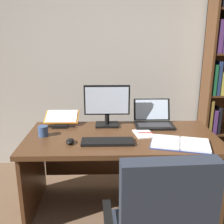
% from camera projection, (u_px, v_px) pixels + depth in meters
% --- Properties ---
extents(wall_back, '(5.35, 0.12, 2.80)m').
position_uv_depth(wall_back, '(125.00, 49.00, 3.01)').
color(wall_back, '#B2ADA3').
rests_on(wall_back, ground).
extents(desk, '(1.65, 0.79, 0.71)m').
position_uv_depth(desk, '(121.00, 152.00, 2.39)').
color(desk, '#4C2D19').
rests_on(desk, ground).
extents(monitor, '(0.43, 0.16, 0.39)m').
position_uv_depth(monitor, '(107.00, 106.00, 2.46)').
color(monitor, black).
rests_on(monitor, desk).
extents(laptop, '(0.36, 0.31, 0.23)m').
position_uv_depth(laptop, '(153.00, 120.00, 2.52)').
color(laptop, black).
rests_on(laptop, desk).
extents(keyboard, '(0.42, 0.15, 0.02)m').
position_uv_depth(keyboard, '(107.00, 142.00, 2.10)').
color(keyboard, black).
rests_on(keyboard, desk).
extents(computer_mouse, '(0.06, 0.10, 0.04)m').
position_uv_depth(computer_mouse, '(70.00, 141.00, 2.09)').
color(computer_mouse, black).
rests_on(computer_mouse, desk).
extents(reading_stand_with_book, '(0.33, 0.26, 0.11)m').
position_uv_depth(reading_stand_with_book, '(62.00, 118.00, 2.54)').
color(reading_stand_with_book, black).
rests_on(reading_stand_with_book, desk).
extents(open_binder, '(0.52, 0.39, 0.02)m').
position_uv_depth(open_binder, '(180.00, 143.00, 2.06)').
color(open_binder, navy).
rests_on(open_binder, desk).
extents(notepad, '(0.18, 0.23, 0.01)m').
position_uv_depth(notepad, '(144.00, 134.00, 2.29)').
color(notepad, silver).
rests_on(notepad, desk).
extents(pen, '(0.14, 0.01, 0.01)m').
position_uv_depth(pen, '(146.00, 133.00, 2.29)').
color(pen, maroon).
rests_on(pen, notepad).
extents(coffee_mug, '(0.09, 0.09, 0.09)m').
position_uv_depth(coffee_mug, '(43.00, 131.00, 2.24)').
color(coffee_mug, '#334C7A').
rests_on(coffee_mug, desk).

